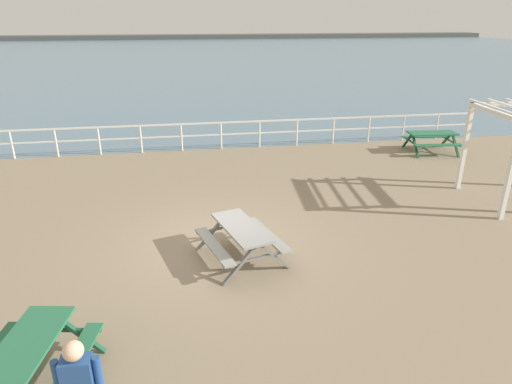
% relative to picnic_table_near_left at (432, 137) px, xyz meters
% --- Properties ---
extents(ground_plane, '(30.00, 24.00, 0.20)m').
position_rel_picnic_table_near_left_xyz_m(ground_plane, '(-8.69, -5.95, -0.68)').
color(ground_plane, gray).
extents(sea_band, '(142.00, 90.00, 0.01)m').
position_rel_picnic_table_near_left_xyz_m(sea_band, '(-8.69, 46.80, -0.58)').
color(sea_band, slate).
rests_on(sea_band, ground).
extents(distant_shoreline, '(142.00, 6.00, 1.80)m').
position_rel_picnic_table_near_left_xyz_m(distant_shoreline, '(-8.69, 89.80, -0.58)').
color(distant_shoreline, '#4C4C47').
rests_on(distant_shoreline, ground).
extents(seaward_railing, '(23.07, 0.07, 1.08)m').
position_rel_picnic_table_near_left_xyz_m(seaward_railing, '(-8.69, 1.80, 0.15)').
color(seaward_railing, white).
rests_on(seaward_railing, ground).
extents(picnic_table_near_left, '(1.94, 1.69, 0.80)m').
position_rel_picnic_table_near_left_xyz_m(picnic_table_near_left, '(0.00, 0.00, 0.00)').
color(picnic_table_near_left, '#286B47').
rests_on(picnic_table_near_left, ground).
extents(picnic_table_near_right, '(1.94, 2.15, 0.80)m').
position_rel_picnic_table_near_left_xyz_m(picnic_table_near_right, '(-8.31, -6.78, 0.00)').
color(picnic_table_near_right, gray).
rests_on(picnic_table_near_right, ground).
extents(picnic_table_mid_centre, '(1.82, 2.05, 0.80)m').
position_rel_picnic_table_near_left_xyz_m(picnic_table_mid_centre, '(-11.73, -9.91, 0.00)').
color(picnic_table_mid_centre, '#286B47').
rests_on(picnic_table_mid_centre, ground).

